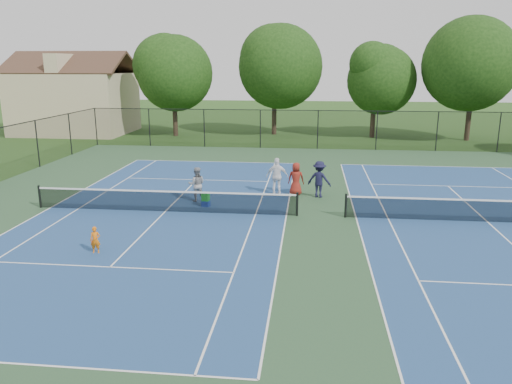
# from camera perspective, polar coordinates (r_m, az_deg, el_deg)

# --- Properties ---
(ground) EXTENTS (140.00, 140.00, 0.00)m
(ground) POSITION_cam_1_polar(r_m,az_deg,el_deg) (22.04, 7.43, -2.82)
(ground) COLOR #234716
(ground) RESTS_ON ground
(court_pad) EXTENTS (36.00, 36.00, 0.01)m
(court_pad) POSITION_cam_1_polar(r_m,az_deg,el_deg) (22.04, 7.43, -2.81)
(court_pad) COLOR #2B4C31
(court_pad) RESTS_ON ground
(tennis_court_left) EXTENTS (12.00, 23.83, 1.07)m
(tennis_court_left) POSITION_cam_1_polar(r_m,az_deg,el_deg) (22.93, -10.33, -2.00)
(tennis_court_left) COLOR navy
(tennis_court_left) RESTS_ON ground
(tennis_court_right) EXTENTS (12.00, 23.83, 1.07)m
(tennis_court_right) POSITION_cam_1_polar(r_m,az_deg,el_deg) (23.27, 24.96, -2.91)
(tennis_court_right) COLOR navy
(tennis_court_right) RESTS_ON ground
(perimeter_fence) EXTENTS (36.08, 36.08, 3.02)m
(perimeter_fence) POSITION_cam_1_polar(r_m,az_deg,el_deg) (21.63, 7.57, 1.23)
(perimeter_fence) COLOR black
(perimeter_fence) RESTS_ON ground
(tree_back_a) EXTENTS (6.80, 6.80, 9.15)m
(tree_back_a) POSITION_cam_1_polar(r_m,az_deg,el_deg) (46.74, -9.45, 13.71)
(tree_back_a) COLOR #2D2116
(tree_back_a) RESTS_ON ground
(tree_back_b) EXTENTS (7.60, 7.60, 10.03)m
(tree_back_b) POSITION_cam_1_polar(r_m,az_deg,el_deg) (47.18, 2.15, 14.57)
(tree_back_b) COLOR #2D2116
(tree_back_b) RESTS_ON ground
(tree_back_c) EXTENTS (6.00, 6.00, 8.40)m
(tree_back_c) POSITION_cam_1_polar(r_m,az_deg,el_deg) (46.40, 13.48, 12.82)
(tree_back_c) COLOR #2D2116
(tree_back_c) RESTS_ON ground
(tree_back_d) EXTENTS (7.80, 7.80, 10.37)m
(tree_back_d) POSITION_cam_1_polar(r_m,az_deg,el_deg) (47.05, 23.72, 13.69)
(tree_back_d) COLOR #2D2116
(tree_back_d) RESTS_ON ground
(clapboard_house) EXTENTS (10.80, 8.10, 7.65)m
(clapboard_house) POSITION_cam_1_polar(r_m,az_deg,el_deg) (51.35, -19.98, 9.81)
(clapboard_house) COLOR tan
(clapboard_house) RESTS_ON ground
(child_player) EXTENTS (0.39, 0.29, 0.97)m
(child_player) POSITION_cam_1_polar(r_m,az_deg,el_deg) (18.52, -17.89, -5.24)
(child_player) COLOR orange
(child_player) RESTS_ON ground
(instructor) EXTENTS (0.94, 0.80, 1.69)m
(instructor) POSITION_cam_1_polar(r_m,az_deg,el_deg) (24.25, -6.79, 0.87)
(instructor) COLOR gray
(instructor) RESTS_ON ground
(bystander_a) EXTENTS (1.13, 0.50, 1.89)m
(bystander_a) POSITION_cam_1_polar(r_m,az_deg,el_deg) (25.40, 2.43, 1.81)
(bystander_a) COLOR white
(bystander_a) RESTS_ON ground
(bystander_b) EXTENTS (1.34, 1.01, 1.83)m
(bystander_b) POSITION_cam_1_polar(r_m,az_deg,el_deg) (25.02, 7.24, 1.45)
(bystander_b) COLOR black
(bystander_b) RESTS_ON ground
(bystander_c) EXTENTS (0.84, 0.58, 1.67)m
(bystander_c) POSITION_cam_1_polar(r_m,az_deg,el_deg) (25.40, 4.59, 1.52)
(bystander_c) COLOR maroon
(bystander_c) RESTS_ON ground
(ball_crate) EXTENTS (0.41, 0.37, 0.27)m
(ball_crate) POSITION_cam_1_polar(r_m,az_deg,el_deg) (23.52, -5.77, -1.32)
(ball_crate) COLOR #163497
(ball_crate) RESTS_ON ground
(ball_hopper) EXTENTS (0.37, 0.32, 0.37)m
(ball_hopper) POSITION_cam_1_polar(r_m,az_deg,el_deg) (23.43, -5.79, -0.56)
(ball_hopper) COLOR green
(ball_hopper) RESTS_ON ball_crate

